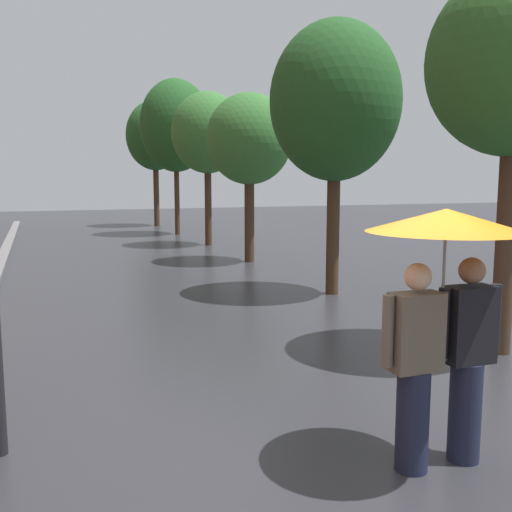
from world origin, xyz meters
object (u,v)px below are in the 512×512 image
street_tree_1 (335,102)px  couple_under_umbrella (444,290)px  street_tree_2 (249,140)px  street_tree_3 (207,133)px  street_tree_5 (155,136)px  street_tree_4 (176,126)px

street_tree_1 → couple_under_umbrella: (-2.54, -6.52, -2.32)m
street_tree_2 → street_tree_3: bearing=89.2°
street_tree_3 → couple_under_umbrella: (-2.60, -15.62, -2.39)m
street_tree_2 → street_tree_5: (-0.00, 13.14, 0.99)m
street_tree_5 → couple_under_umbrella: bearing=-95.9°
street_tree_1 → street_tree_5: bearing=90.0°
street_tree_3 → street_tree_5: size_ratio=0.87×
street_tree_4 → street_tree_5: bearing=89.4°
street_tree_3 → street_tree_4: (-0.11, 4.26, 0.60)m
couple_under_umbrella → street_tree_3: bearing=80.6°
street_tree_2 → street_tree_1: bearing=-89.9°
street_tree_2 → street_tree_4: 8.62m
street_tree_2 → street_tree_5: street_tree_5 is taller
street_tree_2 → couple_under_umbrella: street_tree_2 is taller
street_tree_2 → street_tree_3: street_tree_3 is taller
street_tree_2 → street_tree_4: street_tree_4 is taller
couple_under_umbrella → street_tree_1: bearing=68.7°
street_tree_4 → couple_under_umbrella: size_ratio=3.04×
street_tree_3 → couple_under_umbrella: street_tree_3 is taller
street_tree_1 → street_tree_3: bearing=89.7°
street_tree_1 → couple_under_umbrella: bearing=-111.3°
street_tree_2 → couple_under_umbrella: 11.76m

